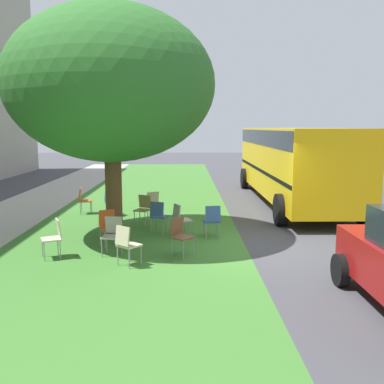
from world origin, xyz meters
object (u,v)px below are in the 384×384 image
at_px(chair_11, 54,235).
at_px(chair_5, 127,242).
at_px(chair_4, 143,207).
at_px(school_bus, 291,158).
at_px(chair_3, 108,225).
at_px(chair_10, 84,199).
at_px(chair_0, 180,233).
at_px(chair_7, 154,204).
at_px(chair_2, 212,219).
at_px(chair_6, 111,200).
at_px(chair_8, 180,217).
at_px(chair_9, 113,233).
at_px(chair_1, 158,214).
at_px(street_tree, 111,85).

bearing_deg(chair_11, chair_5, -110.04).
height_order(chair_4, school_bus, school_bus).
height_order(chair_3, chair_4, same).
height_order(chair_3, chair_10, same).
height_order(chair_0, chair_7, same).
xyz_separation_m(chair_2, chair_6, (2.95, 3.18, 0.00)).
distance_m(chair_2, chair_6, 4.34).
xyz_separation_m(chair_6, chair_8, (-2.77, -2.34, 0.00)).
height_order(chair_11, school_bus, school_bus).
relative_size(chair_8, chair_9, 1.00).
xyz_separation_m(chair_6, school_bus, (2.50, -6.57, 1.24)).
bearing_deg(chair_0, chair_3, 62.84).
xyz_separation_m(chair_3, school_bus, (6.11, -6.01, 1.24)).
bearing_deg(chair_6, chair_2, -132.85).
height_order(chair_0, chair_10, same).
distance_m(chair_5, chair_7, 4.67).
xyz_separation_m(chair_6, chair_9, (-4.44, -0.80, 0.00)).
relative_size(chair_2, chair_6, 1.00).
distance_m(chair_1, school_bus, 6.95).
bearing_deg(chair_5, chair_7, -2.90).
bearing_deg(street_tree, chair_0, -135.53).
distance_m(chair_8, chair_10, 4.56).
relative_size(street_tree, chair_10, 6.80).
height_order(chair_6, chair_9, same).
distance_m(chair_6, chair_7, 1.60).
xyz_separation_m(street_tree, chair_1, (0.38, -1.16, -3.47)).
bearing_deg(chair_7, chair_3, 162.95).
xyz_separation_m(chair_1, chair_7, (1.70, 0.25, 0.00)).
distance_m(chair_4, chair_9, 3.21).
relative_size(chair_4, chair_9, 1.00).
height_order(chair_0, chair_6, same).
relative_size(chair_4, chair_11, 1.00).
xyz_separation_m(chair_5, chair_7, (4.67, -0.24, 0.00)).
bearing_deg(chair_0, chair_8, 0.92).
bearing_deg(chair_0, chair_7, 12.79).
distance_m(chair_1, chair_2, 1.59).
distance_m(chair_1, chair_4, 1.19).
height_order(street_tree, chair_6, street_tree).
bearing_deg(school_bus, chair_8, 141.20).
distance_m(chair_8, chair_11, 3.39).
bearing_deg(school_bus, chair_6, 110.80).
bearing_deg(chair_9, chair_11, 100.13).
xyz_separation_m(chair_7, school_bus, (3.12, -5.09, 1.24)).
bearing_deg(chair_1, chair_8, -125.92).
distance_m(street_tree, chair_3, 3.58).
bearing_deg(school_bus, chair_10, 105.79).
height_order(chair_4, chair_11, same).
bearing_deg(chair_4, chair_0, -160.46).
bearing_deg(chair_3, chair_2, -75.80).
bearing_deg(chair_0, chair_11, 92.58).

